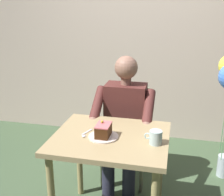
{
  "coord_description": "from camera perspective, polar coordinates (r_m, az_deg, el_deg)",
  "views": [
    {
      "loc": [
        -0.42,
        1.8,
        1.64
      ],
      "look_at": [
        0.01,
        -0.1,
        1.0
      ],
      "focal_mm": 46.06,
      "sensor_mm": 36.0,
      "label": 1
    }
  ],
  "objects": [
    {
      "name": "cafe_rear_panel",
      "position": [
        3.53,
        6.28,
        15.88
      ],
      "size": [
        6.4,
        0.12,
        3.0
      ],
      "primitive_type": "cube",
      "color": "beige",
      "rests_on": "ground"
    },
    {
      "name": "dessert_spoon",
      "position": [
        2.08,
        -5.32,
        -7.15
      ],
      "size": [
        0.05,
        0.14,
        0.01
      ],
      "color": "silver",
      "rests_on": "dining_table"
    },
    {
      "name": "seated_person",
      "position": [
        2.56,
        2.36,
        -4.98
      ],
      "size": [
        0.53,
        0.58,
        1.22
      ],
      "color": "#4F2420",
      "rests_on": "ground"
    },
    {
      "name": "cake_slice",
      "position": [
        2.01,
        -1.73,
        -6.39
      ],
      "size": [
        0.1,
        0.14,
        0.11
      ],
      "color": "#3F220F",
      "rests_on": "dessert_plate"
    },
    {
      "name": "dining_table",
      "position": [
        2.11,
        -0.26,
        -10.3
      ],
      "size": [
        0.82,
        0.69,
        0.75
      ],
      "color": "tan",
      "rests_on": "ground"
    },
    {
      "name": "dessert_plate",
      "position": [
        2.03,
        -1.71,
        -7.67
      ],
      "size": [
        0.21,
        0.21,
        0.01
      ],
      "primitive_type": "cylinder",
      "color": "silver",
      "rests_on": "dining_table"
    },
    {
      "name": "coffee_cup",
      "position": [
        1.95,
        8.62,
        -7.68
      ],
      "size": [
        0.12,
        0.09,
        0.09
      ],
      "color": "#ACC8C4",
      "rests_on": "dining_table"
    },
    {
      "name": "chair",
      "position": [
        2.77,
        2.99,
        -6.39
      ],
      "size": [
        0.42,
        0.42,
        0.89
      ],
      "color": "gray",
      "rests_on": "ground"
    }
  ]
}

